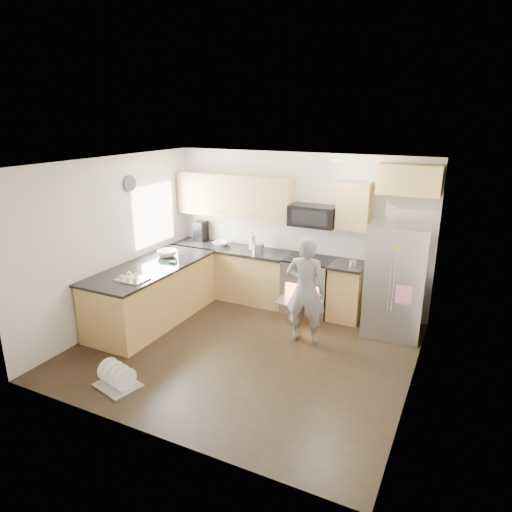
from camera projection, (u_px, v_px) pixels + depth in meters
The scene contains 8 objects.
ground at pixel (243, 350), 6.45m from camera, with size 4.50×4.50×0.00m, color black.
room_shell at pixel (240, 235), 5.98m from camera, with size 4.54×4.04×2.62m.
back_cabinet_run at pixel (259, 248), 7.90m from camera, with size 4.45×0.64×2.50m.
peninsula at pixel (153, 293), 7.26m from camera, with size 0.96×2.36×1.03m.
stove_range at pixel (309, 273), 7.55m from camera, with size 0.76×0.97×1.79m.
refrigerator at pixel (395, 281), 6.69m from camera, with size 0.88×0.72×1.69m.
person at pixel (306, 290), 6.48m from camera, with size 0.58×0.38×1.59m, color gray.
dish_rack at pixel (118, 381), 5.55m from camera, with size 0.60×0.53×0.32m.
Camera 1 is at (2.70, -5.09, 3.19)m, focal length 32.00 mm.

